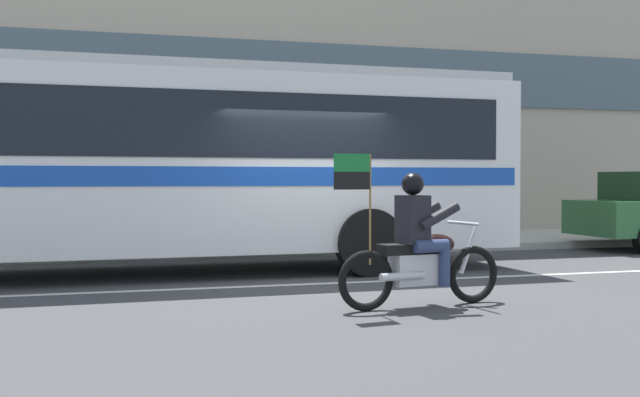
% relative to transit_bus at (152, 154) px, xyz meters
% --- Properties ---
extents(ground_plane, '(60.00, 60.00, 0.00)m').
position_rel_transit_bus_xyz_m(ground_plane, '(2.18, -1.19, -1.88)').
color(ground_plane, '#3D3D3F').
extents(sidewalk_curb, '(28.00, 3.80, 0.15)m').
position_rel_transit_bus_xyz_m(sidewalk_curb, '(2.18, 3.91, -1.81)').
color(sidewalk_curb, '#B7B2A8').
rests_on(sidewalk_curb, ground_plane).
extents(lane_center_stripe, '(26.60, 0.14, 0.01)m').
position_rel_transit_bus_xyz_m(lane_center_stripe, '(2.18, -1.79, -1.88)').
color(lane_center_stripe, silver).
rests_on(lane_center_stripe, ground_plane).
extents(transit_bus, '(11.59, 2.83, 3.22)m').
position_rel_transit_bus_xyz_m(transit_bus, '(0.00, 0.00, 0.00)').
color(transit_bus, white).
rests_on(transit_bus, ground_plane).
extents(motorcycle_with_rider, '(2.18, 0.69, 1.78)m').
position_rel_transit_bus_xyz_m(motorcycle_with_rider, '(2.76, -4.04, -1.22)').
color(motorcycle_with_rider, black).
rests_on(motorcycle_with_rider, ground_plane).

